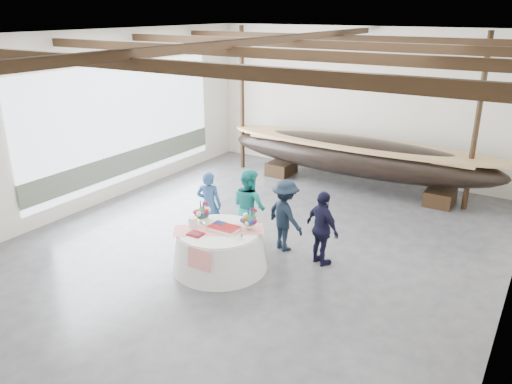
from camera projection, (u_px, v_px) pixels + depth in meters
The scene contains 13 objects.
floor at pixel (260, 244), 11.23m from camera, with size 10.00×12.00×0.01m, color #3D3D42.
wall_back at pixel (362, 103), 15.23m from camera, with size 10.00×0.02×4.50m, color silver.
wall_left at pixel (96, 120), 12.93m from camera, with size 0.02×12.00×4.50m, color silver.
ceiling at pixel (260, 35), 9.67m from camera, with size 10.00×12.00×0.01m, color white.
pavilion_structure at pixel (280, 58), 10.48m from camera, with size 9.80×11.76×4.50m.
open_bay at pixel (127, 129), 13.85m from camera, with size 0.03×7.00×3.20m.
longboat_display at pixel (356, 156), 14.37m from camera, with size 8.17×1.63×1.53m.
banquet_table at pixel (219, 249), 10.07m from camera, with size 1.94×1.94×0.83m.
tabletop_items at pixel (221, 220), 10.03m from camera, with size 1.78×1.48×0.40m.
guest_woman_blue at pixel (209, 205), 11.31m from camera, with size 0.58×0.38×1.58m, color navy.
guest_woman_teal at pixel (249, 207), 10.96m from camera, with size 0.85×0.66×1.75m, color teal.
guest_man_left at pixel (285, 215), 10.72m from camera, with size 1.03×0.59×1.59m, color black.
guest_man_right at pixel (322, 229), 10.08m from camera, with size 0.93×0.39×1.59m, color black.
Camera 1 is at (5.28, -8.65, 4.98)m, focal length 35.00 mm.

